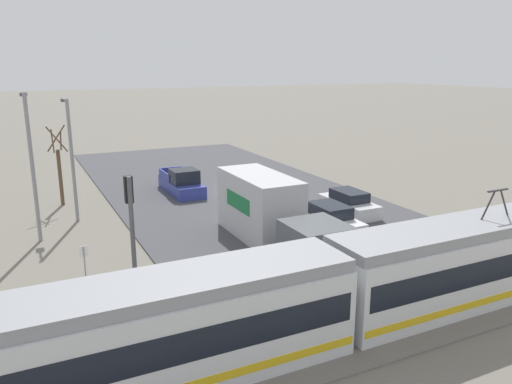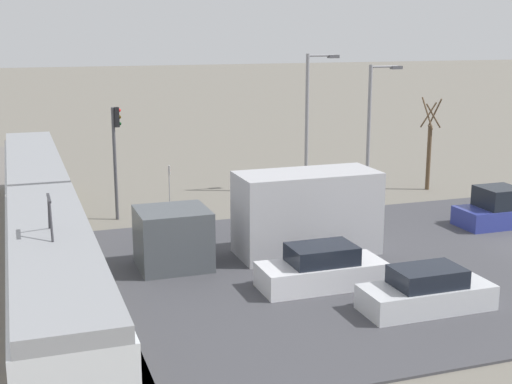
{
  "view_description": "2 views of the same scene",
  "coord_description": "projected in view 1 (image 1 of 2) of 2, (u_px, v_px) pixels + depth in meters",
  "views": [
    {
      "loc": [
        13.87,
        33.05,
        9.19
      ],
      "look_at": [
        1.88,
        8.46,
        2.14
      ],
      "focal_mm": 35.0,
      "sensor_mm": 36.0,
      "label": 1
    },
    {
      "loc": [
        -23.68,
        21.11,
        9.15
      ],
      "look_at": [
        1.22,
        12.51,
        3.1
      ],
      "focal_mm": 50.0,
      "sensor_mm": 36.0,
      "label": 2
    }
  ],
  "objects": [
    {
      "name": "ground_plane",
      "position": [
        229.0,
        192.0,
        36.95
      ],
      "size": [
        320.0,
        320.0,
        0.0
      ],
      "primitive_type": "plane",
      "color": "slate"
    },
    {
      "name": "road_surface",
      "position": [
        229.0,
        191.0,
        36.94
      ],
      "size": [
        17.1,
        41.23,
        0.08
      ],
      "color": "#424247",
      "rests_on": "ground"
    },
    {
      "name": "rail_bed",
      "position": [
        433.0,
        307.0,
        19.32
      ],
      "size": [
        70.61,
        4.4,
        0.22
      ],
      "color": "slate",
      "rests_on": "ground"
    },
    {
      "name": "light_rail_tram",
      "position": [
        336.0,
        292.0,
        16.98
      ],
      "size": [
        29.55,
        2.64,
        4.35
      ],
      "color": "silver",
      "rests_on": "ground"
    },
    {
      "name": "box_truck",
      "position": [
        271.0,
        214.0,
        25.73
      ],
      "size": [
        2.55,
        9.86,
        3.41
      ],
      "color": "#4C5156",
      "rests_on": "ground"
    },
    {
      "name": "pickup_truck",
      "position": [
        182.0,
        183.0,
        36.15
      ],
      "size": [
        1.98,
        5.34,
        1.85
      ],
      "color": "navy",
      "rests_on": "ground"
    },
    {
      "name": "sedan_car_0",
      "position": [
        349.0,
        204.0,
        31.28
      ],
      "size": [
        1.78,
        4.41,
        1.44
      ],
      "color": "silver",
      "rests_on": "ground"
    },
    {
      "name": "sedan_car_1",
      "position": [
        329.0,
        220.0,
        27.87
      ],
      "size": [
        1.87,
        4.55,
        1.54
      ],
      "rotation": [
        0.0,
        0.0,
        3.14
      ],
      "color": "silver",
      "rests_on": "ground"
    },
    {
      "name": "traffic_light_pole",
      "position": [
        132.0,
        231.0,
        17.28
      ],
      "size": [
        0.28,
        0.47,
        5.51
      ],
      "color": "#47474C",
      "rests_on": "ground"
    },
    {
      "name": "street_tree",
      "position": [
        60.0,
        169.0,
        32.88
      ],
      "size": [
        1.25,
        1.04,
        5.33
      ],
      "color": "brown",
      "rests_on": "ground"
    },
    {
      "name": "street_lamp_near_crossing",
      "position": [
        71.0,
        151.0,
        29.16
      ],
      "size": [
        0.36,
        1.95,
        7.27
      ],
      "color": "gray",
      "rests_on": "ground"
    },
    {
      "name": "street_lamp_mid_block",
      "position": [
        31.0,
        157.0,
        25.75
      ],
      "size": [
        0.36,
        1.95,
        7.82
      ],
      "color": "gray",
      "rests_on": "ground"
    },
    {
      "name": "no_parking_sign",
      "position": [
        85.0,
        267.0,
        19.74
      ],
      "size": [
        0.32,
        0.08,
        2.26
      ],
      "color": "gray",
      "rests_on": "ground"
    }
  ]
}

